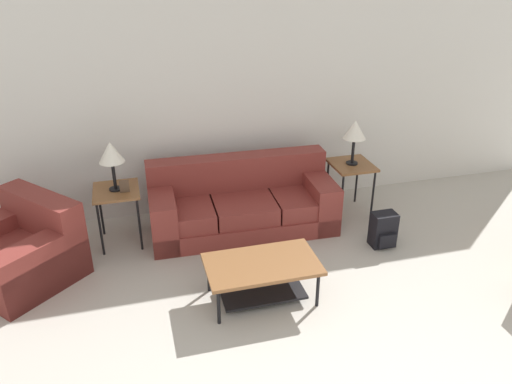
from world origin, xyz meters
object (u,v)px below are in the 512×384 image
at_px(table_lamp_right, 355,131).
at_px(side_table_left, 117,196).
at_px(coffee_table, 262,272).
at_px(backpack, 383,230).
at_px(side_table_right, 351,169).
at_px(armchair, 22,252).
at_px(table_lamp_left, 111,153).
at_px(couch, 242,205).

bearing_deg(table_lamp_right, side_table_left, 180.00).
xyz_separation_m(coffee_table, backpack, (1.55, 0.56, -0.10)).
height_order(side_table_right, table_lamp_right, table_lamp_right).
relative_size(coffee_table, side_table_left, 1.60).
xyz_separation_m(armchair, side_table_right, (3.73, 0.42, 0.30)).
distance_m(armchair, table_lamp_left, 1.31).
bearing_deg(coffee_table, armchair, 156.23).
xyz_separation_m(couch, side_table_left, (-1.39, 0.04, 0.28)).
bearing_deg(side_table_left, table_lamp_left, -90.00).
distance_m(coffee_table, side_table_right, 2.09).
height_order(armchair, side_table_left, armchair).
bearing_deg(couch, coffee_table, -95.78).
relative_size(side_table_right, table_lamp_left, 1.20).
height_order(armchair, table_lamp_left, table_lamp_left).
bearing_deg(side_table_right, table_lamp_left, -180.00).
bearing_deg(backpack, coffee_table, -160.25).
bearing_deg(side_table_left, couch, -1.62).
height_order(coffee_table, side_table_left, side_table_left).
bearing_deg(table_lamp_left, table_lamp_right, 0.00).
bearing_deg(side_table_right, coffee_table, -137.47).
bearing_deg(backpack, couch, 150.56).
relative_size(side_table_right, backpack, 1.65).
xyz_separation_m(coffee_table, side_table_right, (1.52, 1.40, 0.28)).
bearing_deg(table_lamp_right, table_lamp_left, 180.00).
relative_size(coffee_table, side_table_right, 1.60).
height_order(couch, side_table_left, couch).
bearing_deg(armchair, couch, 9.29).
xyz_separation_m(side_table_left, side_table_right, (2.77, 0.00, 0.00)).
relative_size(armchair, coffee_table, 1.33).
bearing_deg(couch, side_table_right, 1.63).
relative_size(side_table_left, table_lamp_left, 1.20).
relative_size(armchair, table_lamp_right, 2.56).
relative_size(couch, coffee_table, 2.05).
xyz_separation_m(table_lamp_right, backpack, (0.03, -0.84, -0.88)).
bearing_deg(backpack, armchair, 173.70).
distance_m(side_table_left, side_table_right, 2.77).
bearing_deg(coffee_table, side_table_right, 42.53).
height_order(coffee_table, table_lamp_left, table_lamp_left).
distance_m(side_table_right, backpack, 0.92).
height_order(table_lamp_right, backpack, table_lamp_right).
height_order(couch, coffee_table, couch).
relative_size(side_table_right, table_lamp_right, 1.20).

